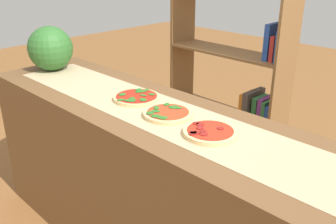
{
  "coord_description": "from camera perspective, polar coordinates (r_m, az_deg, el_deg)",
  "views": [
    {
      "loc": [
        1.12,
        -1.14,
        1.61
      ],
      "look_at": [
        0.0,
        0.0,
        0.94
      ],
      "focal_mm": 39.72,
      "sensor_mm": 36.0,
      "label": 1
    }
  ],
  "objects": [
    {
      "name": "pizza_spinach_1",
      "position": [
        1.74,
        -0.09,
        -0.23
      ],
      "size": [
        0.23,
        0.23,
        0.03
      ],
      "color": "#E5C17F",
      "rests_on": "parchment_paper"
    },
    {
      "name": "watermelon",
      "position": [
        2.54,
        -17.6,
        9.27
      ],
      "size": [
        0.29,
        0.29,
        0.29
      ],
      "primitive_type": "sphere",
      "color": "#2D6628",
      "rests_on": "counter"
    },
    {
      "name": "bookshelf",
      "position": [
        2.79,
        10.67,
        2.62
      ],
      "size": [
        0.94,
        0.28,
        1.46
      ],
      "color": "brown",
      "rests_on": "ground_plane"
    },
    {
      "name": "counter",
      "position": [
        1.97,
        -0.0,
        -12.96
      ],
      "size": [
        2.52,
        0.6,
        0.92
      ],
      "primitive_type": "cube",
      "color": "brown",
      "rests_on": "ground_plane"
    },
    {
      "name": "pizza_pepperoni_2",
      "position": [
        1.56,
        6.46,
        -3.09
      ],
      "size": [
        0.23,
        0.23,
        0.03
      ],
      "color": "#E5C17F",
      "rests_on": "parchment_paper"
    },
    {
      "name": "pizza_spinach_0",
      "position": [
        1.94,
        -4.85,
        2.25
      ],
      "size": [
        0.24,
        0.24,
        0.03
      ],
      "color": "#E5C17F",
      "rests_on": "parchment_paper"
    },
    {
      "name": "parchment_paper",
      "position": [
        1.74,
        -0.0,
        -0.58
      ],
      "size": [
        2.22,
        0.37,
        0.0
      ],
      "primitive_type": "cube",
      "color": "tan",
      "rests_on": "counter"
    }
  ]
}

